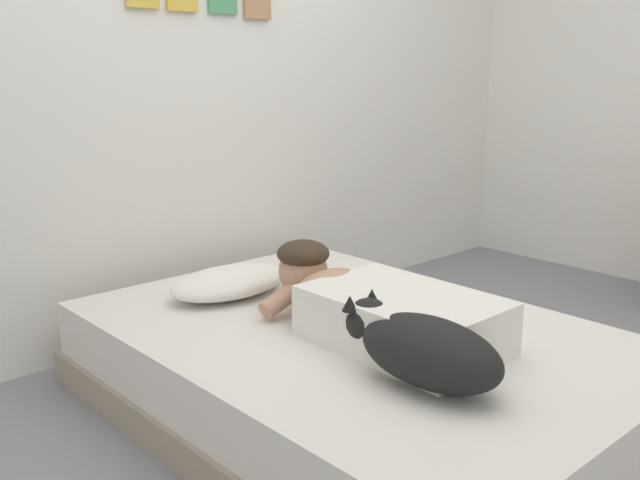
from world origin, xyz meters
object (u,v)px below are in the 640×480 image
(cell_phone, at_px, (363,313))
(bed, at_px, (357,372))
(person_lying, at_px, (372,305))
(dog, at_px, (421,347))
(coffee_cup, at_px, (323,277))
(pillow, at_px, (229,282))

(cell_phone, bearing_deg, bed, -143.98)
(person_lying, xyz_separation_m, cell_phone, (0.13, 0.16, -0.10))
(dog, bearing_deg, coffee_cup, 64.52)
(bed, distance_m, cell_phone, 0.23)
(person_lying, bearing_deg, bed, 83.95)
(bed, distance_m, coffee_cup, 0.55)
(coffee_cup, relative_size, cell_phone, 0.89)
(person_lying, bearing_deg, dog, -114.82)
(bed, xyz_separation_m, pillow, (-0.12, 0.61, 0.23))
(person_lying, height_order, cell_phone, person_lying)
(bed, xyz_separation_m, coffee_cup, (0.25, 0.44, 0.21))
(pillow, bearing_deg, dog, -92.83)
(coffee_cup, bearing_deg, pillow, 155.25)
(bed, bearing_deg, cell_phone, 36.02)
(dog, xyz_separation_m, coffee_cup, (0.42, 0.87, -0.07))
(person_lying, distance_m, coffee_cup, 0.58)
(pillow, height_order, coffee_cup, pillow)
(bed, height_order, dog, dog)
(coffee_cup, bearing_deg, dog, -115.48)
(bed, distance_m, dog, 0.54)
(bed, xyz_separation_m, person_lying, (-0.01, -0.08, 0.28))
(person_lying, xyz_separation_m, coffee_cup, (0.25, 0.52, -0.07))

